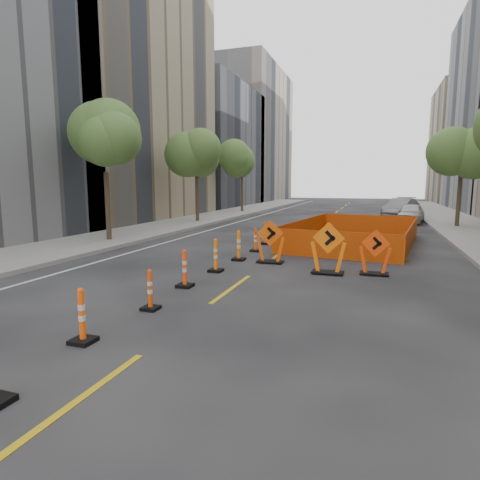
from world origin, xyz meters
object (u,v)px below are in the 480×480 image
(channelizer_8, at_px, (265,233))
(parked_car_near, at_px, (411,213))
(channelizer_4, at_px, (185,268))
(channelizer_6, at_px, (239,245))
(channelizer_7, at_px, (255,240))
(parked_car_mid, at_px, (401,208))
(parked_car_far, at_px, (403,205))
(channelizer_5, at_px, (216,255))
(channelizer_3, at_px, (150,290))
(chevron_sign_left, at_px, (270,242))
(channelizer_2, at_px, (82,316))
(chevron_sign_center, at_px, (328,248))
(chevron_sign_right, at_px, (375,252))

(channelizer_8, relative_size, parked_car_near, 0.26)
(channelizer_4, bearing_deg, channelizer_6, 87.71)
(channelizer_6, bearing_deg, channelizer_7, 89.14)
(channelizer_4, height_order, channelizer_6, channelizer_6)
(channelizer_6, relative_size, parked_car_mid, 0.24)
(parked_car_far, bearing_deg, channelizer_7, -94.54)
(channelizer_4, bearing_deg, parked_car_near, 71.04)
(channelizer_4, relative_size, parked_car_mid, 0.22)
(channelizer_4, bearing_deg, channelizer_5, 87.73)
(channelizer_5, distance_m, channelizer_8, 6.08)
(channelizer_3, height_order, parked_car_far, parked_car_far)
(chevron_sign_left, bearing_deg, channelizer_2, -116.66)
(channelizer_2, bearing_deg, channelizer_4, 90.21)
(channelizer_6, height_order, chevron_sign_center, chevron_sign_center)
(channelizer_5, distance_m, parked_car_mid, 24.93)
(channelizer_4, bearing_deg, parked_car_far, 76.99)
(channelizer_6, distance_m, channelizer_8, 4.05)
(channelizer_2, distance_m, channelizer_5, 6.08)
(chevron_sign_right, bearing_deg, channelizer_5, -150.32)
(channelizer_8, height_order, chevron_sign_left, chevron_sign_left)
(channelizer_3, relative_size, chevron_sign_center, 0.57)
(channelizer_7, relative_size, channelizer_8, 0.95)
(channelizer_4, relative_size, channelizer_5, 0.97)
(chevron_sign_center, bearing_deg, channelizer_7, 141.18)
(channelizer_2, relative_size, channelizer_4, 0.97)
(channelizer_7, xyz_separation_m, parked_car_mid, (6.58, 19.96, 0.27))
(channelizer_5, height_order, channelizer_7, channelizer_5)
(parked_car_mid, bearing_deg, channelizer_8, -88.58)
(channelizer_5, bearing_deg, channelizer_8, 90.23)
(channelizer_3, bearing_deg, parked_car_mid, 76.73)
(channelizer_6, height_order, chevron_sign_right, chevron_sign_right)
(chevron_sign_center, relative_size, parked_car_mid, 0.35)
(channelizer_4, xyz_separation_m, channelizer_7, (0.19, 6.08, -0.02))
(channelizer_7, height_order, chevron_sign_left, chevron_sign_left)
(channelizer_6, height_order, channelizer_7, channelizer_6)
(parked_car_far, bearing_deg, channelizer_8, -96.12)
(channelizer_2, xyz_separation_m, parked_car_mid, (6.76, 30.09, 0.26))
(parked_car_mid, bearing_deg, channelizer_2, -80.71)
(channelizer_8, xyz_separation_m, parked_car_far, (7.21, 23.34, 0.20))
(chevron_sign_left, xyz_separation_m, parked_car_mid, (5.41, 22.07, 0.00))
(channelizer_7, bearing_deg, chevron_sign_center, -44.10)
(chevron_sign_left, height_order, chevron_sign_center, chevron_sign_center)
(channelizer_8, xyz_separation_m, chevron_sign_left, (1.31, -4.14, 0.24))
(channelizer_5, xyz_separation_m, channelizer_7, (0.11, 4.05, -0.04))
(channelizer_3, relative_size, parked_car_far, 0.19)
(channelizer_4, distance_m, parked_car_mid, 26.90)
(channelizer_3, xyz_separation_m, chevron_sign_left, (1.21, 5.99, 0.30))
(channelizer_2, distance_m, chevron_sign_center, 7.76)
(channelizer_6, bearing_deg, chevron_sign_right, -10.28)
(chevron_sign_center, xyz_separation_m, parked_car_mid, (3.27, 23.16, -0.05))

